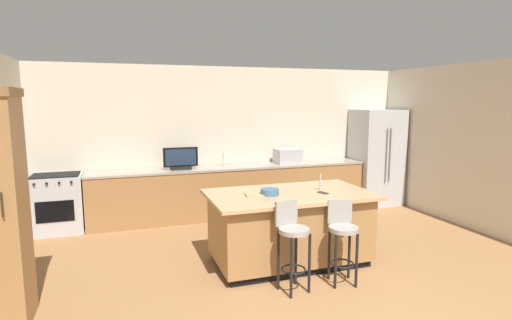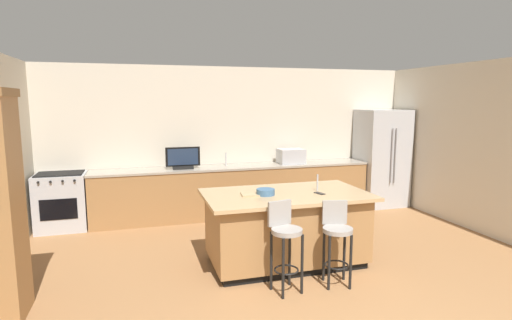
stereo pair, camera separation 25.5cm
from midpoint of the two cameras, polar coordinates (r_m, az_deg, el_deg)
wall_back at (r=7.71m, az=-4.49°, el=2.79°), size 7.39×0.12×2.72m
wall_right at (r=7.32m, az=28.79°, el=1.49°), size 0.12×5.49×2.72m
counter_back at (r=7.47m, az=-4.15°, el=-4.36°), size 5.07×0.62×0.92m
kitchen_island at (r=5.35m, az=3.32°, el=-9.39°), size 2.10×1.20×0.93m
refrigerator at (r=8.57m, az=15.70°, el=0.37°), size 0.90×0.79×1.92m
range_oven at (r=7.32m, az=-27.03°, el=-5.47°), size 0.78×0.63×0.94m
microwave at (r=7.70m, az=3.56°, el=0.56°), size 0.48×0.36×0.28m
tv_monitor at (r=7.13m, az=-11.55°, el=0.09°), size 0.59×0.16×0.38m
sink_faucet_back at (r=7.43m, az=-5.58°, el=0.10°), size 0.02×0.02×0.24m
sink_faucet_island at (r=5.38m, az=7.68°, el=-3.11°), size 0.02×0.02×0.22m
bar_stool_left at (r=4.55m, az=3.48°, el=-10.86°), size 0.35×0.37×1.00m
bar_stool_right at (r=4.83m, az=10.53°, el=-10.29°), size 0.35×0.36×0.96m
fruit_bowl at (r=5.09m, az=0.51°, el=-4.51°), size 0.23×0.23×0.08m
cell_phone at (r=5.26m, az=8.01°, el=-4.57°), size 0.11×0.16×0.01m
cutting_board at (r=5.10m, az=-1.34°, el=-4.84°), size 0.31×0.25×0.02m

